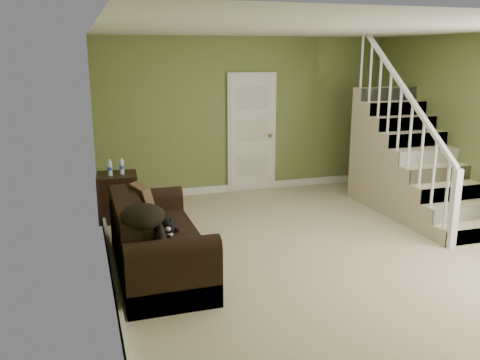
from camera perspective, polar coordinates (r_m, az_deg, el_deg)
floor at (r=6.49m, az=8.28°, el=-7.14°), size 5.00×5.50×0.01m
ceiling at (r=6.06m, az=9.17°, el=16.44°), size 5.00×5.50×0.01m
wall_back at (r=8.67m, az=0.62°, el=7.24°), size 5.00×0.04×2.60m
wall_left at (r=5.52m, az=-15.31°, el=2.79°), size 0.04×5.50×2.60m
baseboard_back at (r=8.87m, az=0.66°, el=-0.76°), size 5.00×0.04×0.12m
baseboard_left at (r=5.88m, az=-14.22°, el=-9.11°), size 0.04×5.50×0.12m
baseboard_right at (r=7.83m, az=24.85°, el=-4.15°), size 0.04×5.50×0.12m
door at (r=8.70m, az=1.34°, el=5.31°), size 0.86×0.12×2.02m
staircase at (r=8.10m, az=18.23°, el=1.32°), size 1.00×2.51×2.82m
sofa at (r=5.64m, az=-9.59°, el=-7.15°), size 0.89×2.05×0.81m
side_table at (r=7.48m, az=-13.56°, el=-1.80°), size 0.59×0.59×0.90m
cat at (r=5.51m, az=-8.17°, el=-5.16°), size 0.23×0.49×0.24m
banana at (r=5.17m, az=-6.37°, el=-7.19°), size 0.06×0.19×0.05m
throw_pillow at (r=6.18m, az=-10.74°, el=-2.31°), size 0.29×0.44×0.41m
throw_blanket at (r=4.88m, az=-10.90°, el=-4.00°), size 0.43×0.55×0.22m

